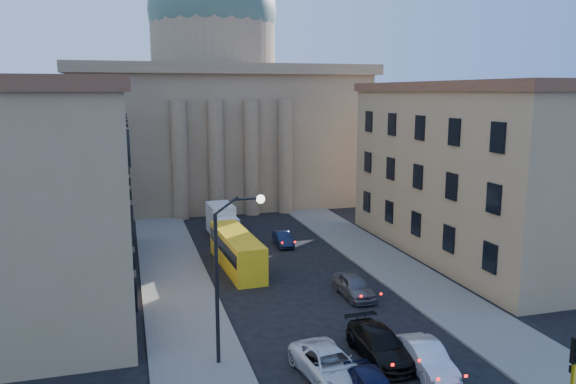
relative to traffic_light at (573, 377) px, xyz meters
name	(u,v)px	position (x,y,z in m)	size (l,w,h in m)	color
sidewalk_left	(180,298)	(-13.80, 20.00, -2.51)	(5.00, 60.00, 0.15)	#605E58
sidewalk_right	(406,275)	(3.20, 20.00, -2.51)	(5.00, 60.00, 0.15)	#605E58
church	(215,107)	(-5.30, 57.47, 9.29)	(68.02, 28.76, 36.60)	#756148
building_left	(45,188)	(-22.30, 24.00, 4.84)	(11.60, 26.60, 14.70)	tan
building_right	(477,169)	(11.70, 24.00, 4.84)	(11.60, 26.60, 14.70)	tan
traffic_light	(573,377)	(0.00, 0.00, 0.00)	(0.34, 0.29, 4.30)	yellow
street_lamp	(227,266)	(-12.27, 10.00, 2.70)	(2.62, 0.44, 8.83)	black
car_right_near	(426,358)	(-2.89, 6.38, -1.83)	(1.59, 4.55, 1.50)	#B7BABF
car_left_mid	(329,365)	(-7.81, 7.03, -1.84)	(2.46, 5.33, 1.48)	silver
car_right_mid	(380,345)	(-4.50, 8.30, -1.80)	(2.20, 5.41, 1.57)	black
car_right_far	(354,286)	(-2.29, 17.09, -1.83)	(1.79, 4.45, 1.52)	#525157
car_right_distant	(283,239)	(-3.47, 30.94, -1.96)	(1.33, 3.81, 1.26)	black
city_bus	(237,250)	(-8.80, 25.65, -1.07)	(2.78, 10.09, 2.82)	yellow
box_truck	(222,222)	(-8.27, 35.61, -1.13)	(2.41, 5.69, 3.08)	silver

